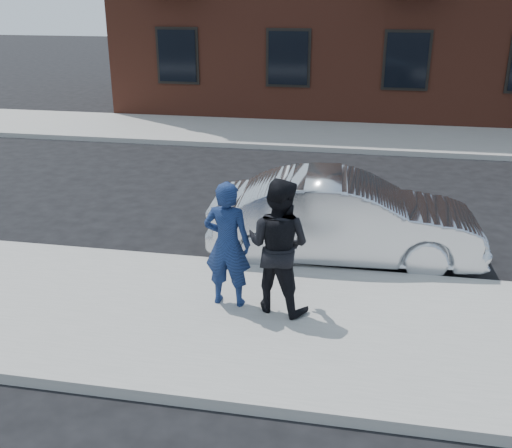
# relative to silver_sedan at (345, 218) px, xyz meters

# --- Properties ---
(ground) EXTENTS (100.00, 100.00, 0.00)m
(ground) POSITION_rel_silver_sedan_xyz_m (1.24, -2.30, -0.74)
(ground) COLOR black
(ground) RESTS_ON ground
(near_sidewalk) EXTENTS (50.00, 3.50, 0.15)m
(near_sidewalk) POSITION_rel_silver_sedan_xyz_m (1.24, -2.55, -0.66)
(near_sidewalk) COLOR gray
(near_sidewalk) RESTS_ON ground
(near_curb) EXTENTS (50.00, 0.10, 0.15)m
(near_curb) POSITION_rel_silver_sedan_xyz_m (1.24, -0.75, -0.66)
(near_curb) COLOR #999691
(near_curb) RESTS_ON ground
(far_sidewalk) EXTENTS (50.00, 3.50, 0.15)m
(far_sidewalk) POSITION_rel_silver_sedan_xyz_m (1.24, 8.95, -0.66)
(far_sidewalk) COLOR gray
(far_sidewalk) RESTS_ON ground
(far_curb) EXTENTS (50.00, 0.10, 0.15)m
(far_curb) POSITION_rel_silver_sedan_xyz_m (1.24, 7.15, -0.66)
(far_curb) COLOR #999691
(far_curb) RESTS_ON ground
(silver_sedan) EXTENTS (4.56, 1.82, 1.48)m
(silver_sedan) POSITION_rel_silver_sedan_xyz_m (0.00, 0.00, 0.00)
(silver_sedan) COLOR #B7BABF
(silver_sedan) RESTS_ON ground
(man_hoodie) EXTENTS (0.68, 0.52, 1.81)m
(man_hoodie) POSITION_rel_silver_sedan_xyz_m (-1.52, -2.14, 0.32)
(man_hoodie) COLOR navy
(man_hoodie) RESTS_ON near_sidewalk
(man_peacoat) EXTENTS (1.09, 0.96, 1.90)m
(man_peacoat) POSITION_rel_silver_sedan_xyz_m (-0.81, -2.16, 0.36)
(man_peacoat) COLOR black
(man_peacoat) RESTS_ON near_sidewalk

